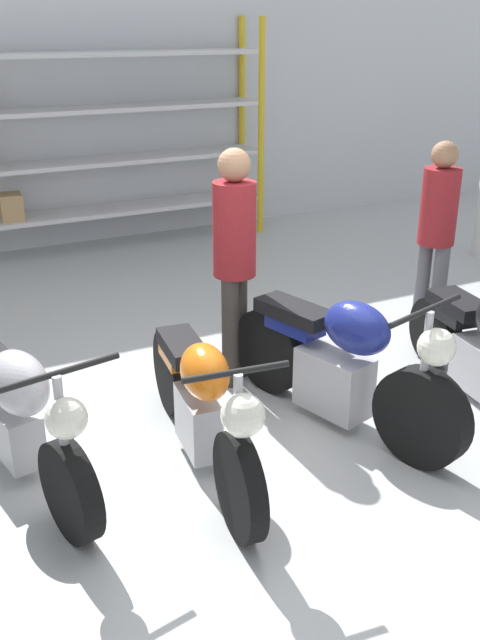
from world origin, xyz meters
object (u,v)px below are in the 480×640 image
motorcycle_silver (17,410)px  motorcycle_orange (201,402)px  person_browsing (437,223)px  person_near_rack (234,249)px  shelving_rack (85,139)px  motorcycle_blue (341,364)px

motorcycle_silver → motorcycle_orange: (1.04, -0.40, -0.01)m
person_browsing → person_near_rack: 2.01m
person_browsing → motorcycle_orange: bearing=7.8°
person_near_rack → motorcycle_silver: bearing=66.7°
motorcycle_silver → person_browsing: size_ratio=1.18×
motorcycle_orange → person_browsing: 2.96m
shelving_rack → person_near_rack: bearing=-89.8°
motorcycle_blue → person_browsing: person_browsing is taller
shelving_rack → person_browsing: shelving_rack is taller
motorcycle_silver → motorcycle_orange: 1.11m
shelving_rack → person_near_rack: shelving_rack is taller
motorcycle_silver → motorcycle_blue: 2.15m
motorcycle_silver → person_near_rack: size_ratio=1.12×
shelving_rack → motorcycle_blue: shelving_rack is taller
motorcycle_silver → motorcycle_orange: same height
motorcycle_orange → person_browsing: bearing=117.8°
shelving_rack → motorcycle_blue: bearing=-85.5°
person_near_rack → shelving_rack: bearing=-41.4°
person_browsing → person_near_rack: size_ratio=0.94×
motorcycle_silver → person_near_rack: person_near_rack is taller
shelving_rack → motorcycle_blue: (0.39, -4.91, -0.88)m
motorcycle_orange → motorcycle_blue: bearing=99.7°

